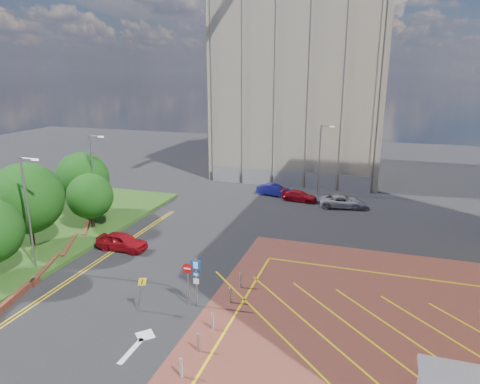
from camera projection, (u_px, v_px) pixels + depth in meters
The scene contains 19 objects.
ground at pixel (183, 313), 25.21m from camera, with size 140.00×140.00×0.00m, color black.
forecourt at pixel (441, 361), 21.07m from camera, with size 26.00×26.00×0.02m, color brown.
grass_bed at pixel (18, 239), 35.97m from camera, with size 14.00×32.00×0.30m, color #244716.
retaining_wall at pixel (44, 269), 30.47m from camera, with size 6.06×20.33×0.40m.
tree_b at pixel (27, 198), 33.20m from camera, with size 5.60×5.60×6.74m.
tree_c at pixel (90, 196), 37.47m from camera, with size 4.00×4.00×4.90m.
tree_d at pixel (83, 178), 40.92m from camera, with size 5.00×5.00×6.08m.
lamp_left_near at pixel (28, 208), 29.43m from camera, with size 1.53×0.16×8.00m.
lamp_left_far at pixel (94, 174), 39.17m from camera, with size 1.53×0.16×8.00m.
lamp_back at pixel (320, 157), 48.44m from camera, with size 1.53×0.16×8.00m.
sign_cluster at pixel (193, 277), 25.49m from camera, with size 1.17×0.12×3.20m.
warning_sign at pixel (141, 290), 25.01m from camera, with size 0.70×0.41×2.25m.
bollard_row at pixel (208, 329), 22.87m from camera, with size 0.14×11.14×0.90m.
construction_building at pixel (305, 92), 58.81m from camera, with size 21.20×19.20×22.00m, color #AAA18B.
construction_fence at pixel (295, 180), 52.10m from camera, with size 21.60×0.06×2.00m, color gray.
car_red_left at pixel (122, 241), 34.00m from camera, with size 1.67×4.16×1.42m, color #A40E18.
car_blue_back at pixel (274, 190), 48.89m from camera, with size 1.36×3.91×1.29m, color navy.
car_red_back at pixel (299, 196), 46.83m from camera, with size 1.59×3.90×1.13m, color #AC0E1B.
car_silver_back at pixel (342, 201), 44.59m from camera, with size 2.14×4.64×1.29m, color silver.
Camera 1 is at (10.06, -20.17, 13.80)m, focal length 32.00 mm.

